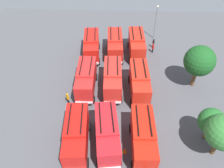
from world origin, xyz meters
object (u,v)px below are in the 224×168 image
Objects in this scene: firefighter_0 at (118,38)px; tree_2 at (223,132)px; tree_0 at (199,61)px; fire_truck_1 at (86,79)px; fire_truck_6 at (137,44)px; traffic_cone_0 at (125,150)px; fire_truck_5 at (107,133)px; firefighter_2 at (153,43)px; fire_truck_7 at (139,81)px; firefighter_4 at (153,48)px; tree_1 at (212,121)px; fire_truck_0 at (92,45)px; firefighter_1 at (68,98)px; fire_truck_4 at (113,78)px; fire_truck_2 at (76,134)px; lamppost at (156,20)px; fire_truck_8 at (143,136)px; fire_truck_3 at (115,45)px.

tree_2 is (23.44, 11.49, 3.13)m from firefighter_0.
fire_truck_1 is at bearing -84.22° from tree_0.
fire_truck_6 is 9.75× the size of traffic_cone_0.
fire_truck_5 is 22.38m from firefighter_2.
firefighter_0 is (-13.71, -3.41, -1.19)m from fire_truck_7.
traffic_cone_0 is at bearing 69.95° from firefighter_4.
firefighter_0 is 0.36× the size of tree_1.
fire_truck_0 reaches higher than firefighter_2.
firefighter_4 is at bearing -148.42° from tree_0.
firefighter_1 is 0.26× the size of tree_0.
firefighter_0 is 0.96× the size of firefighter_1.
fire_truck_0 is at bearing -139.64° from tree_2.
fire_truck_7 reaches higher than firefighter_1.
fire_truck_1 is 9.68× the size of traffic_cone_0.
tree_0 is (-1.91, 8.33, 2.44)m from fire_truck_7.
tree_0 is at bearing 141.63° from firefighter_0.
traffic_cone_0 is at bearing 7.64° from fire_truck_4.
fire_truck_4 is 1.52× the size of tree_1.
fire_truck_2 is at bearing 55.67° from firefighter_4.
firefighter_1 is at bearing -76.04° from tree_0.
tree_0 is (8.61, 5.29, 3.59)m from firefighter_4.
traffic_cone_0 is at bearing -76.24° from tree_1.
fire_truck_7 is (-9.33, 7.59, 0.00)m from fire_truck_2.
firefighter_2 is at bearing 153.23° from fire_truck_5.
fire_truck_7 is at bearing -77.08° from tree_0.
fire_truck_1 and fire_truck_6 have the same top height.
tree_2 reaches higher than firefighter_1.
tree_1 is at bearing 61.47° from fire_truck_1.
traffic_cone_0 is (7.42, 7.95, -0.64)m from firefighter_1.
lamppost reaches higher than tree_1.
fire_truck_8 is (0.28, 4.07, 0.00)m from fire_truck_5.
fire_truck_7 reaches higher than firefighter_4.
tree_0 reaches higher than fire_truck_4.
firefighter_1 is at bearing -39.19° from fire_truck_1.
fire_truck_6 is at bearing 90.50° from fire_truck_0.
fire_truck_1 is at bearing -36.83° from lamppost.
fire_truck_2 is at bearing -54.78° from tree_0.
tree_1 is (7.67, 7.71, 1.08)m from fire_truck_7.
fire_truck_2 is at bearing -91.46° from tree_2.
fire_truck_1 reaches higher than firefighter_2.
firefighter_2 reaches higher than traffic_cone_0.
fire_truck_3 is at bearing -121.88° from tree_0.
lamppost reaches higher than fire_truck_4.
fire_truck_6 is at bearing 153.77° from fire_truck_2.
fire_truck_7 is at bearing 67.72° from firefighter_4.
fire_truck_7 and fire_truck_8 have the same top height.
firefighter_4 is (-10.23, 10.75, -1.15)m from fire_truck_1.
firefighter_2 is at bearing -105.04° from firefighter_4.
lamppost is (-24.80, 3.73, 1.77)m from fire_truck_8.
tree_0 is at bearing 44.02° from fire_truck_6.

